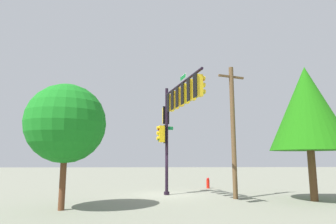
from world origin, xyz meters
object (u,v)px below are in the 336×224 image
fire_hydrant (208,183)px  tree_mid (307,108)px  utility_pole (233,129)px  tree_near (66,123)px  signal_pole_assembly (176,109)px

fire_hydrant → tree_mid: size_ratio=0.11×
utility_pole → tree_mid: utility_pole is taller
tree_near → fire_hydrant: bearing=138.0°
utility_pole → signal_pole_assembly: bearing=-90.9°
tree_near → tree_mid: size_ratio=0.76×
utility_pole → fire_hydrant: bearing=-175.0°
signal_pole_assembly → tree_near: signal_pole_assembly is taller
signal_pole_assembly → fire_hydrant: (-5.95, 2.92, -4.88)m
signal_pole_assembly → fire_hydrant: signal_pole_assembly is taller
fire_hydrant → tree_near: size_ratio=0.14×
utility_pole → fire_hydrant: 7.07m
utility_pole → fire_hydrant: size_ratio=9.57×
fire_hydrant → utility_pole: bearing=5.0°
utility_pole → tree_near: size_ratio=1.36×
utility_pole → fire_hydrant: utility_pole is taller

